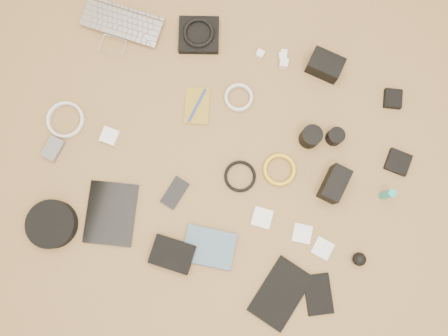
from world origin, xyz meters
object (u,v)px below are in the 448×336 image
(tablet, at_px, (111,213))
(paperback, at_px, (205,266))
(dslr_camera, at_px, (325,65))
(laptop, at_px, (118,33))
(headphone_case, at_px, (52,224))
(phone, at_px, (175,193))

(tablet, bearing_deg, paperback, -22.74)
(dslr_camera, distance_m, paperback, 0.91)
(laptop, distance_m, headphone_case, 0.80)
(laptop, relative_size, dslr_camera, 2.52)
(laptop, xyz_separation_m, paperback, (0.60, -0.79, -0.00))
(paperback, bearing_deg, laptop, 32.75)
(dslr_camera, distance_m, phone, 0.78)
(phone, bearing_deg, paperback, -34.92)
(phone, bearing_deg, tablet, -130.30)
(tablet, height_order, headphone_case, headphone_case)
(laptop, bearing_deg, phone, -51.51)
(headphone_case, height_order, paperback, headphone_case)
(laptop, xyz_separation_m, phone, (0.41, -0.56, -0.01))
(paperback, bearing_deg, phone, 34.92)
(dslr_camera, height_order, phone, dslr_camera)
(tablet, relative_size, headphone_case, 1.30)
(dslr_camera, bearing_deg, laptop, -164.78)
(dslr_camera, relative_size, tablet, 0.54)
(headphone_case, distance_m, paperback, 0.60)
(headphone_case, xyz_separation_m, paperback, (0.60, 0.01, -0.02))
(tablet, bearing_deg, laptop, 95.42)
(tablet, bearing_deg, phone, 23.78)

